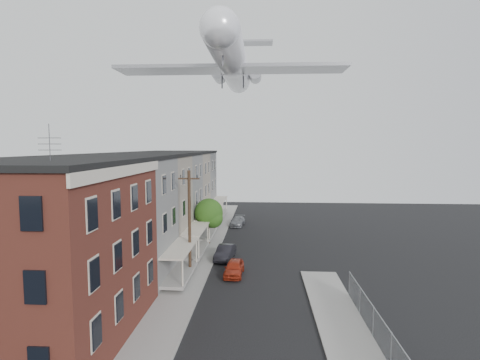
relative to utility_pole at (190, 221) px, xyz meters
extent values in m
cube|color=gray|center=(0.10, 6.00, -4.61)|extent=(3.00, 62.00, 0.12)
cube|color=gray|center=(11.10, -12.00, -4.61)|extent=(3.00, 26.00, 0.12)
cube|color=gray|center=(1.55, 6.00, -4.60)|extent=(0.15, 62.00, 0.14)
cube|color=gray|center=(9.65, -12.00, -4.60)|extent=(0.15, 26.00, 0.14)
cube|color=#3E1B13|center=(-6.40, -11.00, 0.33)|extent=(10.00, 12.00, 10.00)
cube|color=black|center=(-6.40, -11.00, 5.48)|extent=(10.30, 12.30, 0.30)
cube|color=beige|center=(-1.32, -11.00, 5.03)|extent=(0.16, 12.20, 0.60)
cylinder|color=#515156|center=(-4.40, -13.00, 6.48)|extent=(0.04, 0.04, 2.00)
cube|color=slate|center=(-6.40, -1.50, 0.33)|extent=(10.00, 7.00, 10.00)
cube|color=black|center=(-6.40, -1.50, 5.48)|extent=(10.25, 7.00, 0.30)
cube|color=gray|center=(-0.50, -1.50, -4.12)|extent=(1.80, 6.40, 0.25)
cube|color=beige|center=(-0.50, -1.50, -1.92)|extent=(1.90, 6.50, 0.15)
cube|color=#6D6656|center=(-6.40, 5.50, 0.33)|extent=(10.00, 7.00, 10.00)
cube|color=black|center=(-6.40, 5.50, 5.48)|extent=(10.25, 7.00, 0.30)
cube|color=gray|center=(-0.50, 5.50, -4.12)|extent=(1.80, 6.40, 0.25)
cube|color=beige|center=(-0.50, 5.50, -1.92)|extent=(1.90, 6.50, 0.15)
cube|color=slate|center=(-6.40, 12.50, 0.33)|extent=(10.00, 7.00, 10.00)
cube|color=black|center=(-6.40, 12.50, 5.48)|extent=(10.25, 7.00, 0.30)
cube|color=gray|center=(-0.50, 12.50, -4.12)|extent=(1.80, 6.40, 0.25)
cube|color=beige|center=(-0.50, 12.50, -1.92)|extent=(1.90, 6.50, 0.15)
cube|color=#6D6656|center=(-6.40, 19.50, 0.33)|extent=(10.00, 7.00, 10.00)
cube|color=black|center=(-6.40, 19.50, 5.48)|extent=(10.25, 7.00, 0.30)
cube|color=gray|center=(-0.50, 19.50, -4.12)|extent=(1.80, 6.40, 0.25)
cube|color=beige|center=(-0.50, 19.50, -1.92)|extent=(1.90, 6.50, 0.15)
cube|color=slate|center=(-6.40, 26.50, 0.33)|extent=(10.00, 7.00, 10.00)
cube|color=black|center=(-6.40, 26.50, 5.48)|extent=(10.25, 7.00, 0.30)
cube|color=gray|center=(-0.50, 26.50, -4.12)|extent=(1.80, 6.40, 0.25)
cube|color=beige|center=(-0.50, 26.50, -1.92)|extent=(1.90, 6.50, 0.15)
cylinder|color=gray|center=(12.60, -13.00, -3.72)|extent=(0.06, 0.06, 1.90)
cylinder|color=gray|center=(12.60, -10.00, -3.72)|extent=(0.06, 0.06, 1.90)
cylinder|color=gray|center=(12.60, -7.00, -3.72)|extent=(0.06, 0.06, 1.90)
cylinder|color=gray|center=(12.60, -4.00, -3.72)|extent=(0.06, 0.06, 1.90)
cube|color=gray|center=(12.60, -13.00, -2.82)|extent=(0.04, 18.00, 0.04)
cube|color=gray|center=(12.60, -13.00, -3.72)|extent=(0.02, 18.00, 1.80)
cylinder|color=black|center=(0.00, 0.00, -0.17)|extent=(0.26, 0.26, 9.00)
cube|color=black|center=(0.00, 0.00, 3.63)|extent=(1.80, 0.12, 0.12)
cylinder|color=black|center=(-0.70, 0.00, 3.83)|extent=(0.08, 0.08, 0.25)
cylinder|color=black|center=(0.70, 0.00, 3.83)|extent=(0.08, 0.08, 0.25)
cylinder|color=black|center=(0.20, 10.00, -3.47)|extent=(0.24, 0.24, 2.40)
sphere|color=#204512|center=(0.20, 10.00, -1.07)|extent=(3.20, 3.20, 3.20)
sphere|color=#204512|center=(0.70, 9.70, -1.63)|extent=(2.24, 2.24, 2.24)
imported|color=#A22A14|center=(3.80, 0.01, -4.03)|extent=(1.71, 3.86, 1.29)
imported|color=black|center=(2.58, 4.51, -3.99)|extent=(1.96, 4.29, 1.36)
imported|color=slate|center=(2.78, 19.98, -4.07)|extent=(2.15, 4.35, 1.22)
cylinder|color=white|center=(3.01, 8.01, 14.88)|extent=(3.09, 22.58, 3.01)
sphere|color=white|center=(3.05, -3.27, 14.88)|extent=(3.01, 3.01, 3.01)
cone|color=white|center=(2.96, 19.29, 14.88)|extent=(3.02, 2.83, 3.01)
cube|color=#939399|center=(3.01, 6.60, 13.94)|extent=(22.58, 4.03, 0.33)
cylinder|color=#939399|center=(0.72, 15.99, 15.07)|extent=(1.52, 3.77, 1.50)
cylinder|color=#939399|center=(5.23, 16.01, 15.07)|extent=(1.52, 3.77, 1.50)
cube|color=white|center=(2.97, 18.82, 17.51)|extent=(0.25, 3.57, 5.27)
cube|color=#939399|center=(2.96, 19.76, 19.96)|extent=(8.94, 2.48, 0.24)
cylinder|color=#515156|center=(3.04, -1.39, 13.19)|extent=(0.15, 0.15, 1.13)
camera|label=1|loc=(6.19, -31.07, 6.38)|focal=28.00mm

